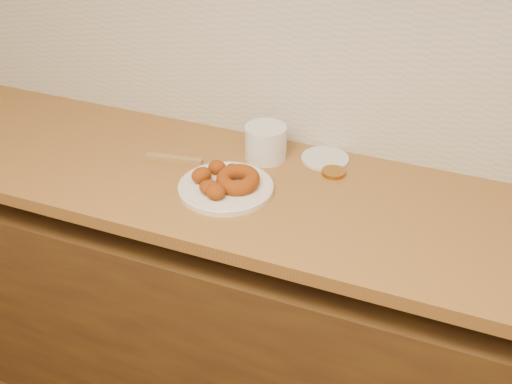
% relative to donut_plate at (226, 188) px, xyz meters
% --- Properties ---
extents(wall_back, '(4.00, 0.02, 2.70)m').
position_rel_donut_plate_xyz_m(wall_back, '(0.40, 0.37, 0.44)').
color(wall_back, tan).
rests_on(wall_back, ground).
extents(base_cabinet, '(3.60, 0.60, 0.77)m').
position_rel_donut_plate_xyz_m(base_cabinet, '(0.40, 0.06, -0.52)').
color(base_cabinet, '#573A16').
rests_on(base_cabinet, floor).
extents(butcher_block, '(2.30, 0.62, 0.04)m').
position_rel_donut_plate_xyz_m(butcher_block, '(-0.25, 0.06, -0.03)').
color(butcher_block, '#976636').
rests_on(butcher_block, base_cabinet).
extents(backsplash, '(3.60, 0.02, 0.60)m').
position_rel_donut_plate_xyz_m(backsplash, '(0.40, 0.35, 0.29)').
color(backsplash, beige).
rests_on(backsplash, wall_back).
extents(donut_plate, '(0.27, 0.27, 0.02)m').
position_rel_donut_plate_xyz_m(donut_plate, '(0.00, 0.00, 0.00)').
color(donut_plate, silver).
rests_on(donut_plate, butcher_block).
extents(ring_donut, '(0.13, 0.14, 0.06)m').
position_rel_donut_plate_xyz_m(ring_donut, '(0.03, 0.01, 0.03)').
color(ring_donut, '#963B02').
rests_on(ring_donut, donut_plate).
extents(fried_dough_chunks, '(0.14, 0.19, 0.05)m').
position_rel_donut_plate_xyz_m(fried_dough_chunks, '(-0.03, -0.01, 0.03)').
color(fried_dough_chunks, '#963B02').
rests_on(fried_dough_chunks, donut_plate).
extents(plastic_tub, '(0.14, 0.14, 0.11)m').
position_rel_donut_plate_xyz_m(plastic_tub, '(0.03, 0.21, 0.04)').
color(plastic_tub, silver).
rests_on(plastic_tub, butcher_block).
extents(tub_lid, '(0.17, 0.17, 0.01)m').
position_rel_donut_plate_xyz_m(tub_lid, '(0.21, 0.27, -0.00)').
color(tub_lid, silver).
rests_on(tub_lid, butcher_block).
extents(brass_jar_lid, '(0.08, 0.08, 0.01)m').
position_rel_donut_plate_xyz_m(brass_jar_lid, '(0.26, 0.20, -0.00)').
color(brass_jar_lid, '#A46925').
rests_on(brass_jar_lid, butcher_block).
extents(wooden_utensil, '(0.18, 0.05, 0.01)m').
position_rel_donut_plate_xyz_m(wooden_utensil, '(-0.21, 0.09, -0.00)').
color(wooden_utensil, olive).
rests_on(wooden_utensil, butcher_block).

